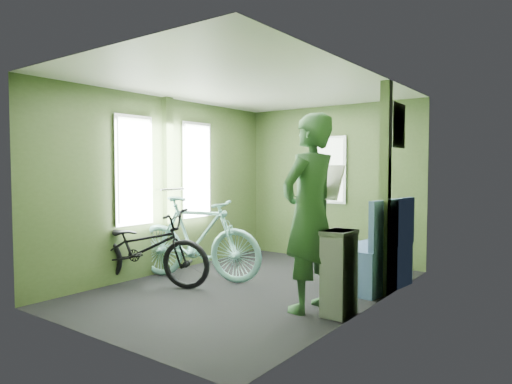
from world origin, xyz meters
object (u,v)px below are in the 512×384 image
waste_box (339,273)px  bench_seat (374,262)px  bicycle_mint (197,280)px  bicycle_black (143,286)px  passenger (310,213)px

waste_box → bench_seat: size_ratio=0.77×
bicycle_mint → bench_seat: size_ratio=1.66×
bicycle_black → passenger: size_ratio=0.89×
bench_seat → bicycle_black: bearing=-139.3°
passenger → waste_box: 0.63m
bicycle_black → bicycle_mint: 0.66m
bicycle_mint → passenger: passenger is taller
bicycle_mint → waste_box: size_ratio=2.14×
bicycle_black → waste_box: waste_box is taller
bicycle_mint → waste_box: 2.07m
passenger → bench_seat: (0.19, 1.16, -0.64)m
waste_box → bench_seat: bench_seat is taller
bicycle_black → bench_seat: 2.71m
bicycle_mint → waste_box: waste_box is taller
passenger → bench_seat: passenger is taller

